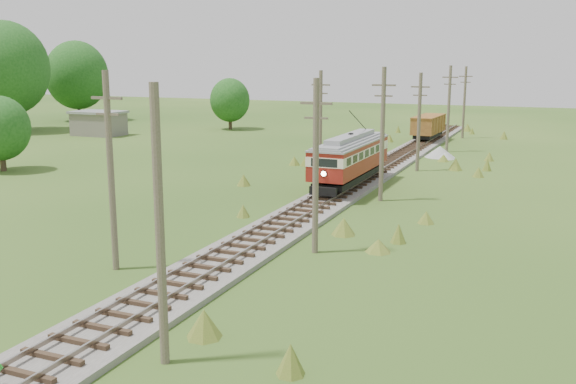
% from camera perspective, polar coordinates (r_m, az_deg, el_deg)
% --- Properties ---
extents(railbed_main, '(3.60, 96.00, 0.57)m').
position_cam_1_polar(railbed_main, '(47.87, 5.44, 0.48)').
color(railbed_main, '#605B54').
rests_on(railbed_main, ground).
extents(streetcar, '(2.76, 11.65, 5.30)m').
position_cam_1_polar(streetcar, '(47.68, 5.57, 3.24)').
color(streetcar, black).
rests_on(streetcar, ground).
extents(gondola, '(2.77, 7.74, 2.54)m').
position_cam_1_polar(gondola, '(76.95, 12.37, 5.79)').
color(gondola, black).
rests_on(gondola, ground).
extents(gravel_pile, '(3.06, 3.25, 1.11)m').
position_cam_1_polar(gravel_pile, '(64.99, 13.43, 3.45)').
color(gravel_pile, gray).
rests_on(gravel_pile, ground).
extents(utility_pole_r_1, '(0.30, 0.30, 8.80)m').
position_cam_1_polar(utility_pole_r_1, '(19.87, -11.34, -3.21)').
color(utility_pole_r_1, brown).
rests_on(utility_pole_r_1, ground).
extents(utility_pole_r_2, '(1.60, 0.30, 8.60)m').
position_cam_1_polar(utility_pole_r_2, '(31.16, 2.48, 2.41)').
color(utility_pole_r_2, brown).
rests_on(utility_pole_r_2, ground).
extents(utility_pole_r_3, '(1.60, 0.30, 9.00)m').
position_cam_1_polar(utility_pole_r_3, '(43.47, 8.39, 5.19)').
color(utility_pole_r_3, brown).
rests_on(utility_pole_r_3, ground).
extents(utility_pole_r_4, '(1.60, 0.30, 8.40)m').
position_cam_1_polar(utility_pole_r_4, '(56.15, 11.57, 6.20)').
color(utility_pole_r_4, brown).
rests_on(utility_pole_r_4, ground).
extents(utility_pole_r_5, '(1.60, 0.30, 8.90)m').
position_cam_1_polar(utility_pole_r_5, '(68.82, 14.10, 7.26)').
color(utility_pole_r_5, brown).
rests_on(utility_pole_r_5, ground).
extents(utility_pole_r_6, '(1.60, 0.30, 8.70)m').
position_cam_1_polar(utility_pole_r_6, '(81.70, 15.41, 7.76)').
color(utility_pole_r_6, brown).
rests_on(utility_pole_r_6, ground).
extents(utility_pole_l_a, '(1.60, 0.30, 9.00)m').
position_cam_1_polar(utility_pole_l_a, '(29.60, -15.48, 1.90)').
color(utility_pole_l_a, brown).
rests_on(utility_pole_l_a, ground).
extents(utility_pole_l_b, '(1.60, 0.30, 8.60)m').
position_cam_1_polar(utility_pole_l_b, '(54.33, 2.90, 6.35)').
color(utility_pole_l_b, brown).
rests_on(utility_pole_l_b, ground).
extents(tree_left_4, '(11.34, 11.34, 14.61)m').
position_cam_1_polar(tree_left_4, '(93.97, -23.84, 10.03)').
color(tree_left_4, '#38281C').
rests_on(tree_left_4, ground).
extents(tree_left_5, '(9.66, 9.66, 12.44)m').
position_cam_1_polar(tree_left_5, '(106.97, -18.26, 9.84)').
color(tree_left_5, '#38281C').
rests_on(tree_left_5, ground).
extents(tree_mid_a, '(5.46, 5.46, 7.03)m').
position_cam_1_polar(tree_mid_a, '(89.49, -5.19, 8.14)').
color(tree_mid_a, '#38281C').
rests_on(tree_mid_a, ground).
extents(tree_mid_c, '(5.04, 5.04, 6.49)m').
position_cam_1_polar(tree_mid_c, '(60.31, -24.23, 5.19)').
color(tree_mid_c, '#38281C').
rests_on(tree_mid_c, ground).
extents(shed, '(6.40, 4.40, 3.10)m').
position_cam_1_polar(shed, '(85.52, -16.48, 5.90)').
color(shed, slate).
rests_on(shed, ground).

